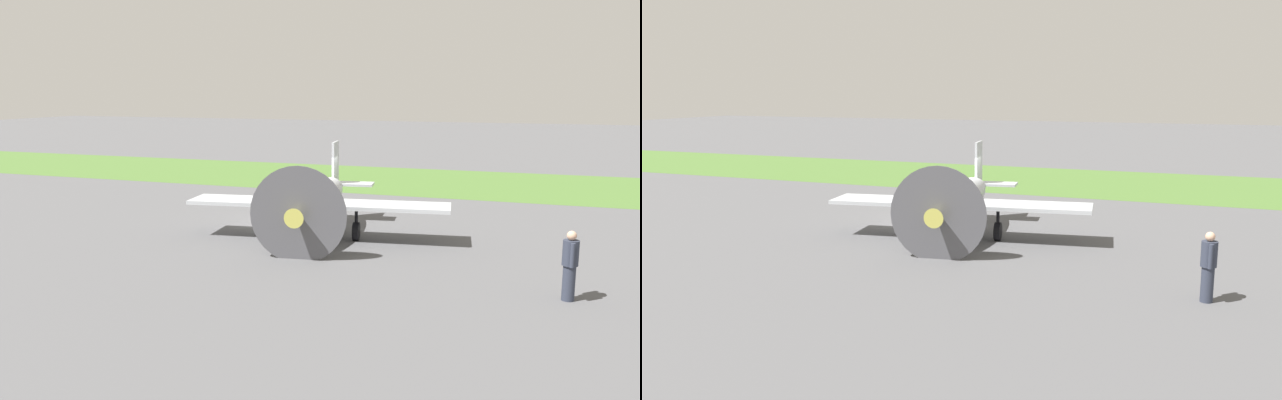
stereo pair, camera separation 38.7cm
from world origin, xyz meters
TOP-DOWN VIEW (x-y plane):
  - ground_plane at (0.00, 0.00)m, footprint 160.00×160.00m
  - grass_verge at (0.00, -12.99)m, footprint 120.00×11.00m
  - airplane_lead at (-1.24, 1.96)m, footprint 9.08×7.22m
  - ground_crew_chief at (-9.28, 6.33)m, footprint 0.38×0.62m

SIDE VIEW (x-z plane):
  - ground_plane at x=0.00m, z-range 0.00..0.00m
  - grass_verge at x=0.00m, z-range 0.00..0.01m
  - ground_crew_chief at x=-9.28m, z-range 0.05..1.78m
  - airplane_lead at x=-1.24m, z-range -0.26..2.95m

